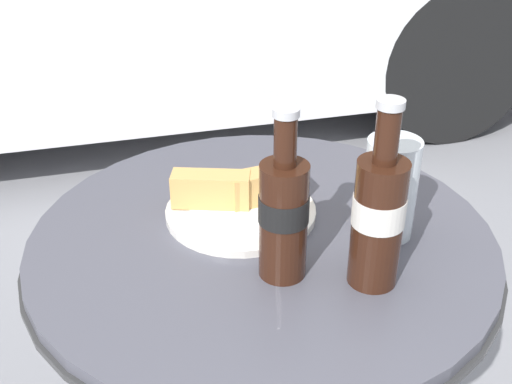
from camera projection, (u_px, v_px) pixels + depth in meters
name	position (u px, v px, depth m)	size (l,w,h in m)	color
bistro_table	(262.00, 316.00, 1.03)	(0.70, 0.70, 0.73)	#333333
cola_bottle_left	(286.00, 213.00, 0.82)	(0.07, 0.07, 0.24)	#33190F
cola_bottle_right	(378.00, 215.00, 0.80)	(0.07, 0.07, 0.25)	#33190F
drinking_glass	(389.00, 192.00, 0.91)	(0.08, 0.08, 0.15)	silver
lunch_plate_near	(239.00, 202.00, 0.99)	(0.23, 0.23, 0.07)	silver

